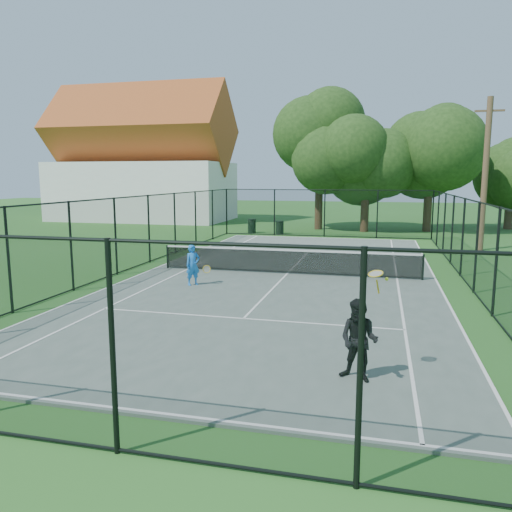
% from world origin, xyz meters
% --- Properties ---
extents(ground, '(120.00, 120.00, 0.00)m').
position_xyz_m(ground, '(0.00, 0.00, 0.00)').
color(ground, '#295C1F').
extents(tennis_court, '(11.00, 24.00, 0.06)m').
position_xyz_m(tennis_court, '(0.00, 0.00, 0.03)').
color(tennis_court, '#505E55').
rests_on(tennis_court, ground).
extents(tennis_net, '(10.08, 0.08, 0.95)m').
position_xyz_m(tennis_net, '(0.00, 0.00, 0.58)').
color(tennis_net, black).
rests_on(tennis_net, tennis_court).
extents(fence, '(13.10, 26.10, 3.00)m').
position_xyz_m(fence, '(0.00, 0.00, 1.50)').
color(fence, black).
rests_on(fence, ground).
extents(tree_near_left, '(7.16, 7.16, 9.34)m').
position_xyz_m(tree_near_left, '(-0.93, 17.55, 5.75)').
color(tree_near_left, '#332114').
rests_on(tree_near_left, ground).
extents(tree_near_mid, '(5.81, 5.81, 7.59)m').
position_xyz_m(tree_near_mid, '(2.37, 16.65, 4.67)').
color(tree_near_mid, '#332114').
rests_on(tree_near_mid, ground).
extents(tree_near_right, '(6.03, 6.03, 8.32)m').
position_xyz_m(tree_near_right, '(6.61, 17.85, 5.29)').
color(tree_near_right, '#332114').
rests_on(tree_near_right, ground).
extents(tree_far_right, '(5.04, 5.04, 6.66)m').
position_xyz_m(tree_far_right, '(12.50, 20.94, 4.13)').
color(tree_far_right, '#332114').
rests_on(tree_far_right, ground).
extents(building, '(15.30, 8.15, 11.87)m').
position_xyz_m(building, '(-17.00, 22.00, 4.93)').
color(building, silver).
rests_on(building, ground).
extents(trash_bin_left, '(0.58, 0.58, 0.96)m').
position_xyz_m(trash_bin_left, '(-5.04, 14.04, 0.49)').
color(trash_bin_left, black).
rests_on(trash_bin_left, ground).
extents(trash_bin_right, '(0.58, 0.58, 0.87)m').
position_xyz_m(trash_bin_right, '(-3.08, 13.90, 0.44)').
color(trash_bin_right, black).
rests_on(trash_bin_right, ground).
extents(utility_pole, '(1.40, 0.30, 7.73)m').
position_xyz_m(utility_pole, '(8.53, 9.00, 3.93)').
color(utility_pole, '#4C3823').
rests_on(utility_pole, ground).
extents(player_blue, '(0.89, 0.61, 1.41)m').
position_xyz_m(player_blue, '(-2.81, -2.78, 0.76)').
color(player_blue, '#1B7CE9').
rests_on(player_blue, tennis_court).
extents(player_black, '(0.93, 0.93, 2.02)m').
position_xyz_m(player_black, '(3.12, -9.78, 0.83)').
color(player_black, black).
rests_on(player_black, tennis_court).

